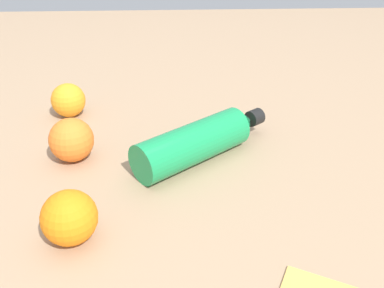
% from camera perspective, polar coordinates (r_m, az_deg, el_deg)
% --- Properties ---
extents(ground_plane, '(2.40, 2.40, 0.00)m').
position_cam_1_polar(ground_plane, '(0.71, -2.96, -4.08)').
color(ground_plane, '#9E7F60').
extents(water_bottle, '(0.25, 0.21, 0.07)m').
position_cam_1_polar(water_bottle, '(0.73, 1.31, 0.55)').
color(water_bottle, '#198C4C').
rests_on(water_bottle, ground_plane).
extents(orange_0, '(0.07, 0.07, 0.07)m').
position_cam_1_polar(orange_0, '(0.58, -16.24, -9.53)').
color(orange_0, orange).
rests_on(orange_0, ground_plane).
extents(orange_1, '(0.08, 0.08, 0.08)m').
position_cam_1_polar(orange_1, '(0.75, -15.98, 0.54)').
color(orange_1, orange).
rests_on(orange_1, ground_plane).
extents(orange_2, '(0.07, 0.07, 0.07)m').
position_cam_1_polar(orange_2, '(0.92, -16.38, 5.71)').
color(orange_2, orange).
rests_on(orange_2, ground_plane).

